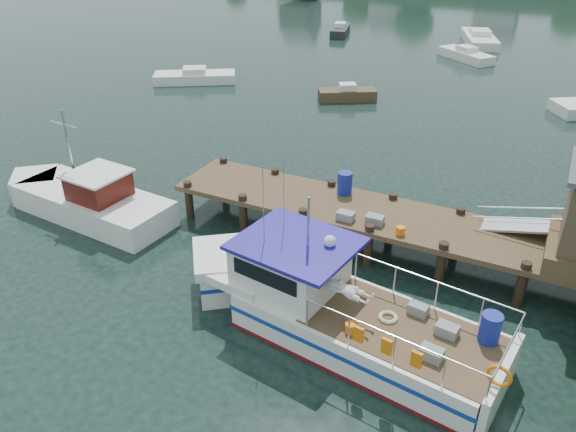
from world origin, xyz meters
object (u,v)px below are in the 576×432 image
at_px(work_boat, 86,199).
at_px(moored_rowboat, 347,94).
at_px(moored_b, 466,55).
at_px(moored_a, 195,77).
at_px(dock, 520,221).
at_px(lobster_boat, 327,305).
at_px(moored_e, 340,30).
at_px(moored_d, 479,38).

xyz_separation_m(work_boat, moored_rowboat, (3.82, 18.89, -0.29)).
bearing_deg(moored_rowboat, moored_b, 70.29).
height_order(work_boat, moored_a, work_boat).
height_order(dock, moored_b, dock).
distance_m(lobster_boat, moored_e, 42.63).
height_order(moored_rowboat, moored_d, moored_d).
relative_size(moored_a, moored_b, 1.17).
height_order(lobster_boat, work_boat, lobster_boat).
xyz_separation_m(dock, lobster_boat, (-4.43, -5.10, -1.33)).
bearing_deg(lobster_boat, work_boat, 177.37).
distance_m(lobster_boat, moored_a, 27.44).
height_order(dock, lobster_boat, lobster_boat).
relative_size(dock, moored_d, 2.24).
xyz_separation_m(lobster_boat, moored_rowboat, (-7.63, 21.06, -0.52)).
distance_m(moored_rowboat, moored_b, 14.88).
height_order(moored_a, moored_b, moored_b).
relative_size(moored_rowboat, moored_e, 0.85).
distance_m(moored_a, moored_d, 26.89).
distance_m(lobster_boat, moored_d, 42.08).
height_order(work_boat, moored_b, work_boat).
distance_m(work_boat, moored_a, 19.30).
bearing_deg(moored_e, dock, -84.30).
distance_m(moored_d, moored_e, 12.74).
relative_size(moored_b, moored_e, 1.12).
distance_m(dock, work_boat, 16.23).
bearing_deg(moored_a, work_boat, -79.28).
relative_size(dock, lobster_boat, 1.59).
bearing_deg(moored_d, lobster_boat, -74.83).
xyz_separation_m(lobster_boat, moored_d, (-3.13, 41.96, -0.47)).
bearing_deg(moored_rowboat, lobster_boat, -71.55).
height_order(work_boat, moored_d, work_boat).
height_order(moored_a, moored_e, moored_e).
relative_size(moored_rowboat, moored_a, 0.65).
bearing_deg(moored_rowboat, work_boat, -102.91).
height_order(lobster_boat, moored_d, lobster_boat).
bearing_deg(moored_b, lobster_boat, -83.04).
xyz_separation_m(moored_a, moored_d, (15.59, 21.90, 0.06)).
bearing_deg(lobster_boat, moored_b, 102.94).
bearing_deg(moored_e, work_boat, -108.09).
height_order(lobster_boat, moored_rowboat, lobster_boat).
bearing_deg(moored_d, work_boat, -90.91).
height_order(moored_b, moored_e, moored_e).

